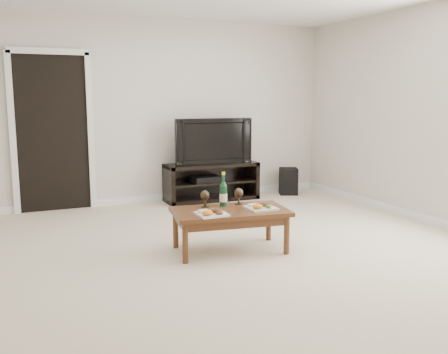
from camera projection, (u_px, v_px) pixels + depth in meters
floor at (250, 254)px, 4.88m from camera, size 5.50×5.50×0.00m
back_wall at (165, 111)px, 7.17m from camera, size 5.00×0.04×2.60m
doorway at (53, 134)px, 6.58m from camera, size 0.90×0.02×2.05m
media_console at (212, 182)px, 7.33m from camera, size 1.37×0.45×0.55m
television at (211, 141)px, 7.23m from camera, size 1.15×0.21×0.66m
av_receiver at (206, 179)px, 7.28m from camera, size 0.41×0.31×0.08m
subwoofer at (288, 181)px, 7.79m from camera, size 0.36×0.36×0.41m
coffee_table at (230, 230)px, 4.94m from camera, size 1.20×0.76×0.42m
plate_left at (212, 211)px, 4.67m from camera, size 0.27×0.27×0.07m
plate_right at (261, 205)px, 4.93m from camera, size 0.27×0.27×0.07m
wine_bottle at (223, 189)px, 5.03m from camera, size 0.07×0.07×0.35m
goblet_left at (205, 199)px, 5.00m from camera, size 0.09×0.09×0.17m
goblet_right at (239, 196)px, 5.13m from camera, size 0.09×0.09×0.17m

